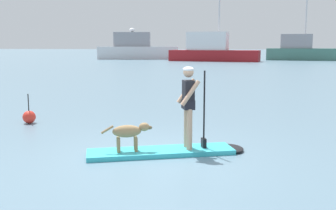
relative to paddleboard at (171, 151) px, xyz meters
The scene contains 8 objects.
ground_plane 0.23m from the paddleboard, 160.69° to the right, with size 400.00×400.00×0.00m, color slate.
paddleboard is the anchor object (origin of this frame).
person_paddler 1.13m from the paddleboard, 19.31° to the left, with size 0.67×0.58×1.74m.
dog 1.00m from the paddleboard, 160.69° to the right, with size 1.02×0.43×0.59m.
moored_boat_starboard 55.29m from the paddleboard, 104.10° to the left, with size 13.04×4.34×4.95m.
moored_boat_far_starboard 47.90m from the paddleboard, 91.44° to the left, with size 12.95×5.27×12.50m.
moored_boat_outer 55.00m from the paddleboard, 77.67° to the left, with size 10.36×4.39×10.54m.
marker_buoy 5.27m from the paddleboard, 150.96° to the left, with size 0.38×0.38×0.88m.
Camera 1 is at (1.37, -7.87, 2.29)m, focal length 41.62 mm.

